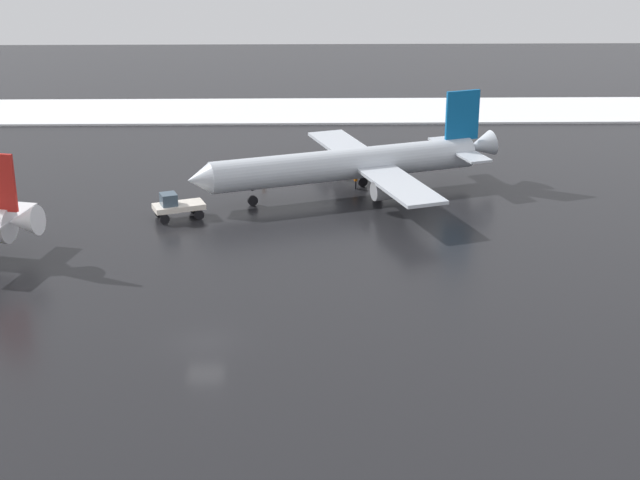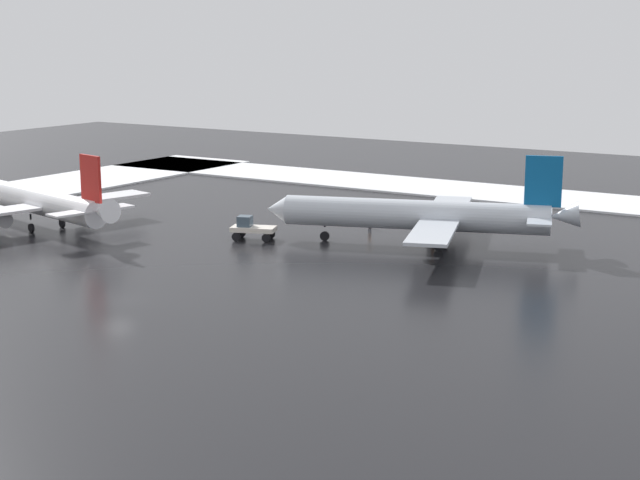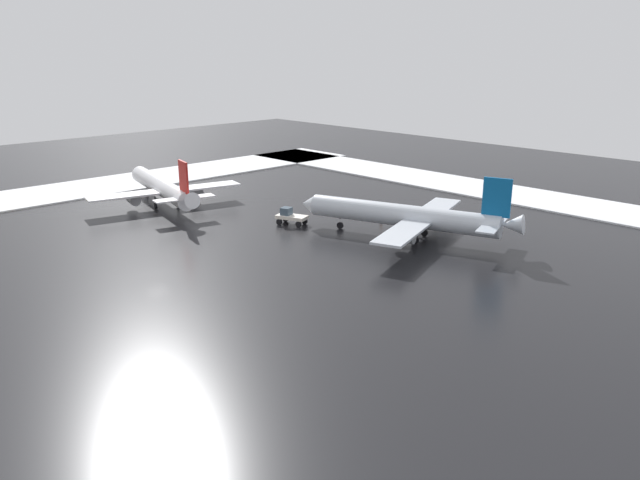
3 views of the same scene
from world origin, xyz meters
name	(u,v)px [view 1 (image 1 of 3)]	position (x,y,z in m)	size (l,w,h in m)	color
ground_plane	(204,342)	(0.00, 0.00, 0.00)	(240.00, 240.00, 0.00)	black
snow_bank_left	(251,111)	(-67.00, 0.00, 0.13)	(14.00, 116.00, 0.26)	white
airplane_far_rear	(352,164)	(-32.12, 11.64, 3.15)	(26.30, 31.18, 9.53)	silver
pushback_tug	(176,205)	(-25.23, -4.87, 1.28)	(3.68, 5.08, 2.50)	silver
ground_crew_beside_wing	(356,180)	(-33.84, 12.08, 0.97)	(0.36, 0.36, 1.71)	black
ground_crew_near_tug	(264,170)	(-37.20, 2.72, 0.97)	(0.36, 0.36, 1.71)	black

